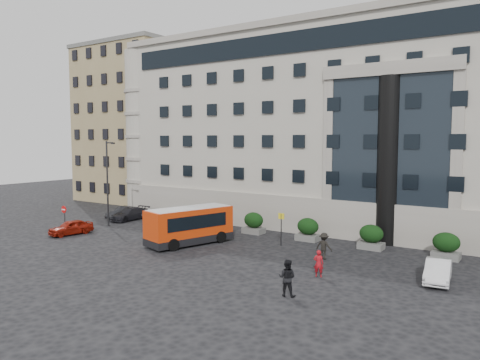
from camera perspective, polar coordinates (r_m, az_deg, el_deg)
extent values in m
plane|color=black|center=(35.57, -6.84, -8.33)|extent=(120.00, 120.00, 0.00)
cube|color=#A7A394|center=(50.92, 15.02, 5.76)|extent=(44.00, 24.00, 18.00)
cylinder|color=black|center=(37.97, 17.68, 2.23)|extent=(1.80, 1.80, 13.00)
cube|color=#8E7B52|center=(65.68, -11.32, 6.50)|extent=(14.00, 14.00, 20.00)
cube|color=brown|center=(81.18, -3.69, 6.99)|extent=(13.00, 13.00, 22.00)
cube|color=#60605D|center=(43.90, -4.09, -5.42)|extent=(1.80, 1.20, 0.50)
ellipsoid|color=black|center=(43.74, -4.10, -4.23)|extent=(1.80, 1.26, 1.34)
cube|color=#60605D|center=(40.93, 1.66, -6.17)|extent=(1.80, 1.20, 0.50)
ellipsoid|color=black|center=(40.77, 1.67, -4.90)|extent=(1.80, 1.26, 1.34)
cube|color=#60605D|center=(38.45, 8.26, -6.95)|extent=(1.80, 1.20, 0.50)
ellipsoid|color=black|center=(38.27, 8.28, -5.61)|extent=(1.80, 1.26, 1.34)
cube|color=#60605D|center=(36.54, 15.68, -7.72)|extent=(1.80, 1.20, 0.50)
ellipsoid|color=black|center=(36.35, 15.72, -6.31)|extent=(1.80, 1.26, 1.34)
cube|color=#60605D|center=(35.30, 23.79, -8.41)|extent=(1.80, 1.20, 0.50)
ellipsoid|color=black|center=(35.10, 23.85, -6.95)|extent=(1.80, 1.26, 1.34)
cylinder|color=#262628|center=(45.52, -15.85, -0.46)|extent=(0.16, 0.16, 8.00)
cylinder|color=#262628|center=(44.98, -15.60, 4.40)|extent=(0.90, 0.12, 0.12)
cube|color=black|center=(44.64, -15.23, 4.34)|extent=(0.35, 0.18, 0.14)
cylinder|color=#262628|center=(36.22, 5.04, -6.05)|extent=(0.08, 0.08, 2.50)
cube|color=yellow|center=(36.03, 5.06, -4.41)|extent=(0.50, 0.06, 0.45)
cylinder|color=#262628|center=(44.26, -20.58, -4.53)|extent=(0.08, 0.08, 2.20)
cylinder|color=red|center=(44.09, -20.68, -3.38)|extent=(0.64, 0.05, 0.64)
cube|color=white|center=(44.06, -20.72, -3.39)|extent=(0.45, 0.04, 0.10)
cube|color=red|center=(36.76, -6.19, -5.20)|extent=(4.16, 7.22, 2.28)
cube|color=black|center=(37.00, -6.17, -7.09)|extent=(4.21, 7.26, 0.55)
cube|color=black|center=(36.73, -6.19, -4.87)|extent=(3.80, 5.79, 1.02)
cube|color=silver|center=(36.59, -6.21, -3.52)|extent=(3.95, 6.85, 0.18)
cylinder|color=black|center=(36.87, -10.04, -7.18)|extent=(0.52, 0.94, 0.90)
cylinder|color=black|center=(34.89, -8.13, -7.85)|extent=(0.52, 0.94, 0.90)
cylinder|color=black|center=(39.15, -4.43, -6.40)|extent=(0.52, 0.94, 0.90)
cylinder|color=black|center=(37.30, -2.35, -6.96)|extent=(0.52, 0.94, 0.90)
cube|color=maroon|center=(55.88, -5.11, -1.72)|extent=(2.79, 4.05, 2.67)
cube|color=maroon|center=(53.68, -6.76, -2.47)|extent=(2.49, 1.91, 1.81)
cube|color=black|center=(53.03, -7.24, -2.16)|extent=(2.03, 0.30, 0.85)
cylinder|color=black|center=(54.56, -7.69, -3.19)|extent=(0.36, 0.92, 0.90)
cylinder|color=black|center=(53.20, -5.66, -3.38)|extent=(0.36, 0.92, 0.90)
cylinder|color=black|center=(57.39, -5.59, -2.76)|extent=(0.36, 0.92, 0.90)
cylinder|color=black|center=(56.10, -3.61, -2.93)|extent=(0.36, 0.92, 0.90)
imported|color=maroon|center=(42.86, -19.92, -5.44)|extent=(2.12, 3.93, 1.27)
imported|color=black|center=(49.66, -13.95, -3.89)|extent=(1.70, 3.93, 1.26)
imported|color=black|center=(48.75, -13.31, -4.04)|extent=(1.78, 4.35, 1.26)
imported|color=black|center=(55.69, -9.81, -2.75)|extent=(3.22, 5.60, 1.47)
imported|color=white|center=(29.62, 22.99, -10.16)|extent=(1.85, 4.01, 1.27)
imported|color=#A91019|center=(28.59, 9.56, -10.00)|extent=(0.68, 0.53, 1.63)
imported|color=black|center=(25.01, 5.76, -11.77)|extent=(1.07, 0.90, 1.95)
imported|color=black|center=(32.73, 10.20, -7.92)|extent=(1.21, 0.74, 1.82)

